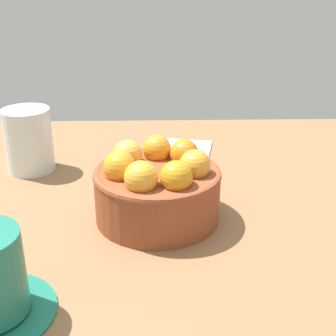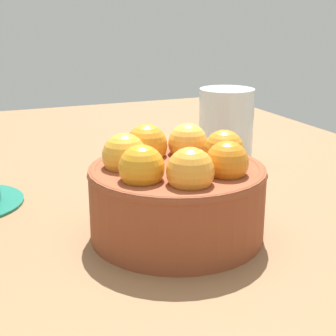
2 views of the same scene
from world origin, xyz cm
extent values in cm
cube|color=brown|center=(0.00, 0.00, -1.83)|extent=(138.83, 82.16, 3.66)
cylinder|color=brown|center=(0.00, 0.00, 3.33)|extent=(15.95, 15.95, 6.66)
torus|color=brown|center=(0.00, 0.00, 6.26)|extent=(16.15, 16.15, 1.00)
sphere|color=orange|center=(-0.20, 4.71, 7.72)|extent=(3.83, 3.83, 3.83)
sphere|color=#F9AF41|center=(-3.81, 2.78, 7.72)|extent=(3.88, 3.88, 3.88)
sphere|color=orange|center=(-4.55, -1.25, 7.72)|extent=(4.05, 4.05, 4.05)
sphere|color=gold|center=(-1.86, -4.33, 7.72)|extent=(4.04, 4.04, 4.04)
sphere|color=orange|center=(2.23, -4.16, 7.72)|extent=(3.87, 3.87, 3.87)
sphere|color=orange|center=(4.64, -0.85, 7.72)|extent=(3.96, 3.96, 3.96)
sphere|color=orange|center=(3.56, 3.10, 7.72)|extent=(3.75, 3.75, 3.75)
cylinder|color=silver|center=(-20.14, 16.01, 5.00)|extent=(7.44, 7.44, 10.01)
cube|color=beige|center=(4.43, 23.84, 0.30)|extent=(11.69, 11.23, 0.60)
camera|label=1|loc=(-0.44, -53.09, 30.36)|focal=49.73mm
camera|label=2|loc=(40.40, -17.55, 20.29)|focal=54.92mm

